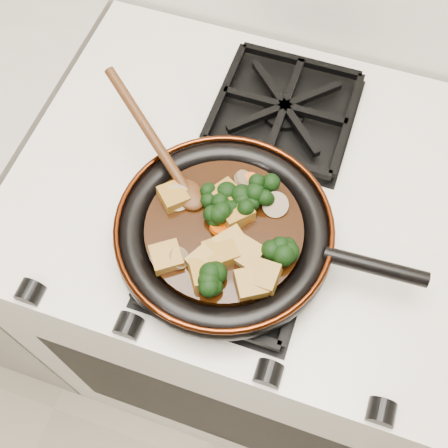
% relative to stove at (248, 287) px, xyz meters
% --- Properties ---
extents(stove, '(0.76, 0.60, 0.90)m').
position_rel_stove_xyz_m(stove, '(0.00, 0.00, 0.00)').
color(stove, beige).
rests_on(stove, ground).
extents(burner_grate_front, '(0.23, 0.23, 0.03)m').
position_rel_stove_xyz_m(burner_grate_front, '(0.00, -0.14, 0.46)').
color(burner_grate_front, black).
rests_on(burner_grate_front, stove).
extents(burner_grate_back, '(0.23, 0.23, 0.03)m').
position_rel_stove_xyz_m(burner_grate_back, '(0.00, 0.14, 0.46)').
color(burner_grate_back, black).
rests_on(burner_grate_back, stove).
extents(skillet, '(0.44, 0.31, 0.05)m').
position_rel_stove_xyz_m(skillet, '(-0.01, -0.12, 0.49)').
color(skillet, black).
rests_on(skillet, burner_grate_front).
extents(braising_sauce, '(0.22, 0.22, 0.02)m').
position_rel_stove_xyz_m(braising_sauce, '(-0.02, -0.12, 0.50)').
color(braising_sauce, black).
rests_on(braising_sauce, skillet).
extents(tofu_cube_0, '(0.05, 0.04, 0.03)m').
position_rel_stove_xyz_m(tofu_cube_0, '(0.05, -0.18, 0.52)').
color(tofu_cube_0, olive).
rests_on(tofu_cube_0, braising_sauce).
extents(tofu_cube_1, '(0.05, 0.06, 0.03)m').
position_rel_stove_xyz_m(tofu_cube_1, '(0.00, -0.15, 0.52)').
color(tofu_cube_1, olive).
rests_on(tofu_cube_1, braising_sauce).
extents(tofu_cube_2, '(0.05, 0.05, 0.03)m').
position_rel_stove_xyz_m(tofu_cube_2, '(-0.02, -0.20, 0.52)').
color(tofu_cube_2, olive).
rests_on(tofu_cube_2, braising_sauce).
extents(tofu_cube_3, '(0.05, 0.05, 0.03)m').
position_rel_stove_xyz_m(tofu_cube_3, '(-0.03, -0.07, 0.52)').
color(tofu_cube_3, olive).
rests_on(tofu_cube_3, braising_sauce).
extents(tofu_cube_4, '(0.05, 0.05, 0.02)m').
position_rel_stove_xyz_m(tofu_cube_4, '(-0.10, -0.10, 0.52)').
color(tofu_cube_4, olive).
rests_on(tofu_cube_4, braising_sauce).
extents(tofu_cube_5, '(0.05, 0.05, 0.03)m').
position_rel_stove_xyz_m(tofu_cube_5, '(-0.02, -0.18, 0.52)').
color(tofu_cube_5, olive).
rests_on(tofu_cube_5, braising_sauce).
extents(tofu_cube_6, '(0.05, 0.05, 0.02)m').
position_rel_stove_xyz_m(tofu_cube_6, '(0.04, -0.19, 0.52)').
color(tofu_cube_6, olive).
rests_on(tofu_cube_6, braising_sauce).
extents(tofu_cube_7, '(0.05, 0.05, 0.03)m').
position_rel_stove_xyz_m(tofu_cube_7, '(0.03, -0.15, 0.52)').
color(tofu_cube_7, olive).
rests_on(tofu_cube_7, braising_sauce).
extents(tofu_cube_8, '(0.05, 0.05, 0.02)m').
position_rel_stove_xyz_m(tofu_cube_8, '(-0.07, -0.19, 0.52)').
color(tofu_cube_8, olive).
rests_on(tofu_cube_8, braising_sauce).
extents(tofu_cube_9, '(0.06, 0.06, 0.03)m').
position_rel_stove_xyz_m(tofu_cube_9, '(-0.01, -0.16, 0.52)').
color(tofu_cube_9, olive).
rests_on(tofu_cube_9, braising_sauce).
extents(tofu_cube_10, '(0.06, 0.06, 0.03)m').
position_rel_stove_xyz_m(tofu_cube_10, '(-0.01, -0.10, 0.52)').
color(tofu_cube_10, olive).
rests_on(tofu_cube_10, braising_sauce).
extents(broccoli_floret_0, '(0.07, 0.06, 0.06)m').
position_rel_stove_xyz_m(broccoli_floret_0, '(-0.02, -0.10, 0.52)').
color(broccoli_floret_0, black).
rests_on(broccoli_floret_0, braising_sauce).
extents(broccoli_floret_1, '(0.08, 0.08, 0.07)m').
position_rel_stove_xyz_m(broccoli_floret_1, '(-0.03, -0.11, 0.52)').
color(broccoli_floret_1, black).
rests_on(broccoli_floret_1, braising_sauce).
extents(broccoli_floret_2, '(0.07, 0.08, 0.07)m').
position_rel_stove_xyz_m(broccoli_floret_2, '(0.02, -0.05, 0.52)').
color(broccoli_floret_2, black).
rests_on(broccoli_floret_2, braising_sauce).
extents(broccoli_floret_3, '(0.08, 0.09, 0.07)m').
position_rel_stove_xyz_m(broccoli_floret_3, '(0.00, -0.06, 0.52)').
color(broccoli_floret_3, black).
rests_on(broccoli_floret_3, braising_sauce).
extents(broccoli_floret_4, '(0.07, 0.07, 0.07)m').
position_rel_stove_xyz_m(broccoli_floret_4, '(0.07, -0.14, 0.52)').
color(broccoli_floret_4, black).
rests_on(broccoli_floret_4, braising_sauce).
extents(broccoli_floret_5, '(0.09, 0.09, 0.06)m').
position_rel_stove_xyz_m(broccoli_floret_5, '(-0.00, -0.20, 0.52)').
color(broccoli_floret_5, black).
rests_on(broccoli_floret_5, braising_sauce).
extents(broccoli_floret_6, '(0.09, 0.09, 0.07)m').
position_rel_stove_xyz_m(broccoli_floret_6, '(-0.04, -0.09, 0.52)').
color(broccoli_floret_6, black).
rests_on(broccoli_floret_6, braising_sauce).
extents(broccoli_floret_7, '(0.08, 0.09, 0.06)m').
position_rel_stove_xyz_m(broccoli_floret_7, '(0.01, -0.08, 0.52)').
color(broccoli_floret_7, black).
rests_on(broccoli_floret_7, braising_sauce).
extents(carrot_coin_0, '(0.03, 0.03, 0.02)m').
position_rel_stove_xyz_m(carrot_coin_0, '(0.00, -0.09, 0.51)').
color(carrot_coin_0, '#B23B04').
rests_on(carrot_coin_0, braising_sauce).
extents(carrot_coin_1, '(0.03, 0.03, 0.02)m').
position_rel_stove_xyz_m(carrot_coin_1, '(-0.02, -0.12, 0.51)').
color(carrot_coin_1, '#B23B04').
rests_on(carrot_coin_1, braising_sauce).
extents(carrot_coin_2, '(0.03, 0.03, 0.01)m').
position_rel_stove_xyz_m(carrot_coin_2, '(-0.03, -0.08, 0.51)').
color(carrot_coin_2, '#B23B04').
rests_on(carrot_coin_2, braising_sauce).
extents(carrot_coin_3, '(0.03, 0.03, 0.01)m').
position_rel_stove_xyz_m(carrot_coin_3, '(-0.00, -0.04, 0.51)').
color(carrot_coin_3, '#B23B04').
rests_on(carrot_coin_3, braising_sauce).
extents(mushroom_slice_0, '(0.04, 0.04, 0.02)m').
position_rel_stove_xyz_m(mushroom_slice_0, '(-0.01, -0.04, 0.52)').
color(mushroom_slice_0, brown).
rests_on(mushroom_slice_0, braising_sauce).
extents(mushroom_slice_1, '(0.04, 0.04, 0.03)m').
position_rel_stove_xyz_m(mushroom_slice_1, '(-0.06, -0.19, 0.52)').
color(mushroom_slice_1, brown).
rests_on(mushroom_slice_1, braising_sauce).
extents(mushroom_slice_2, '(0.05, 0.05, 0.02)m').
position_rel_stove_xyz_m(mushroom_slice_2, '(0.04, -0.07, 0.52)').
color(mushroom_slice_2, brown).
rests_on(mushroom_slice_2, braising_sauce).
extents(mushroom_slice_3, '(0.05, 0.05, 0.02)m').
position_rel_stove_xyz_m(mushroom_slice_3, '(-0.09, -0.10, 0.52)').
color(mushroom_slice_3, brown).
rests_on(mushroom_slice_3, braising_sauce).
extents(wooden_spoon, '(0.13, 0.11, 0.22)m').
position_rel_stove_xyz_m(wooden_spoon, '(-0.12, -0.05, 0.53)').
color(wooden_spoon, '#40210D').
rests_on(wooden_spoon, braising_sauce).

